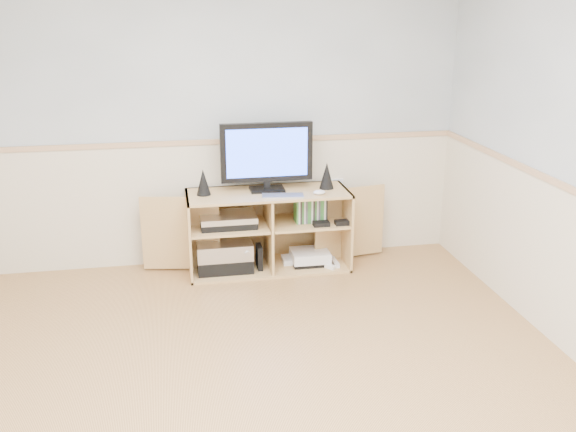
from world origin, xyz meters
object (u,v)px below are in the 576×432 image
(media_cabinet, at_px, (267,227))
(game_consoles, at_px, (308,257))
(keyboard, at_px, (283,196))
(monitor, at_px, (267,154))

(media_cabinet, xyz_separation_m, game_consoles, (0.33, -0.07, -0.26))
(keyboard, xyz_separation_m, game_consoles, (0.24, 0.13, -0.59))
(media_cabinet, bearing_deg, monitor, -90.00)
(media_cabinet, distance_m, monitor, 0.62)
(monitor, relative_size, game_consoles, 1.63)
(keyboard, relative_size, game_consoles, 0.72)
(media_cabinet, bearing_deg, keyboard, -64.25)
(media_cabinet, bearing_deg, game_consoles, -11.76)
(monitor, distance_m, game_consoles, 0.94)
(keyboard, height_order, game_consoles, keyboard)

